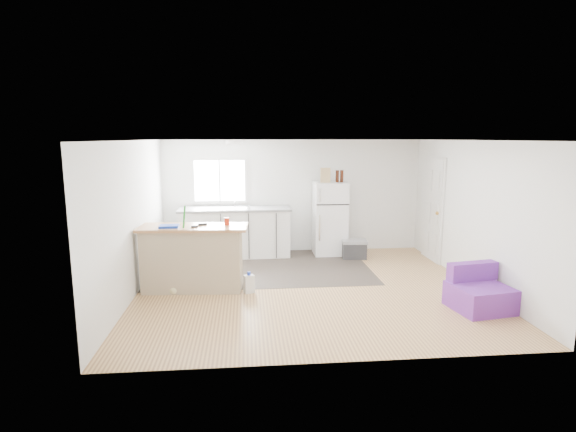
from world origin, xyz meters
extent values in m
cube|color=#90613C|center=(0.00, 0.00, -0.01)|extent=(5.50, 5.00, 0.01)
cube|color=white|center=(0.00, 0.00, 2.40)|extent=(5.50, 5.00, 0.01)
cube|color=white|center=(0.00, 2.50, 1.20)|extent=(5.50, 0.01, 2.40)
cube|color=white|center=(0.00, -2.50, 1.20)|extent=(5.50, 0.01, 2.40)
cube|color=white|center=(-2.75, 0.00, 1.20)|extent=(0.01, 5.00, 2.40)
cube|color=white|center=(2.75, 0.00, 1.20)|extent=(0.01, 5.00, 2.40)
cube|color=#332C26|center=(-0.73, 1.25, 0.00)|extent=(4.05, 2.50, 0.00)
cube|color=white|center=(-1.55, 2.49, 1.55)|extent=(1.18, 0.04, 0.98)
cube|color=white|center=(-1.55, 2.47, 1.55)|extent=(1.05, 0.01, 0.85)
cube|color=white|center=(-1.55, 2.46, 1.55)|extent=(0.03, 0.02, 0.85)
cube|color=white|center=(2.72, 1.55, 1.01)|extent=(0.05, 0.82, 2.03)
cube|color=white|center=(2.73, 1.55, 1.02)|extent=(0.03, 0.92, 2.10)
sphere|color=gold|center=(2.67, 1.23, 1.00)|extent=(0.07, 0.07, 0.07)
cylinder|color=white|center=(-1.20, 1.20, 2.36)|extent=(0.30, 0.30, 0.07)
cube|color=white|center=(-1.24, 2.15, 0.49)|extent=(2.23, 0.72, 0.97)
cube|color=gray|center=(-1.24, 2.15, 1.00)|extent=(2.30, 0.77, 0.04)
cube|color=silver|center=(-1.24, 2.11, 1.00)|extent=(0.62, 0.48, 0.07)
cube|color=tan|center=(-1.87, 0.11, 0.50)|extent=(1.59, 0.66, 1.01)
cube|color=tan|center=(-1.84, 0.11, 1.03)|extent=(1.75, 0.77, 0.05)
cube|color=white|center=(0.75, 2.17, 0.76)|extent=(0.68, 0.64, 1.53)
cube|color=black|center=(0.75, 1.85, 1.10)|extent=(0.68, 0.02, 0.02)
cube|color=silver|center=(0.48, 1.84, 1.30)|extent=(0.03, 0.02, 0.28)
cube|color=silver|center=(0.48, 1.84, 0.63)|extent=(0.03, 0.02, 0.54)
cube|color=#2E2E30|center=(1.19, 1.75, 0.16)|extent=(0.51, 0.37, 0.32)
cube|color=gray|center=(1.19, 1.75, 0.35)|extent=(0.53, 0.39, 0.06)
cube|color=purple|center=(2.32, -1.17, 0.18)|extent=(0.87, 0.83, 0.36)
cube|color=purple|center=(2.32, -0.90, 0.49)|extent=(0.78, 0.30, 0.27)
cube|color=silver|center=(-0.97, -0.14, 0.14)|extent=(0.19, 0.16, 0.29)
cylinder|color=#1A34B9|center=(-0.97, -0.14, 0.32)|extent=(0.07, 0.07, 0.06)
cylinder|color=green|center=(-2.02, 0.04, 0.73)|extent=(0.21, 0.33, 1.37)
sphere|color=beige|center=(-2.16, -0.10, 0.07)|extent=(0.16, 0.16, 0.16)
cylinder|color=red|center=(-1.31, 0.14, 1.11)|extent=(0.10, 0.10, 0.12)
cube|color=blue|center=(-2.21, 0.03, 1.07)|extent=(0.30, 0.23, 0.04)
cube|color=black|center=(-1.71, 0.17, 1.07)|extent=(0.15, 0.10, 0.03)
cube|color=black|center=(-1.81, -0.01, 1.06)|extent=(0.11, 0.06, 0.03)
cube|color=tan|center=(0.63, 2.09, 1.68)|extent=(0.21, 0.12, 0.30)
cylinder|color=#361509|center=(0.88, 2.10, 1.65)|extent=(0.09, 0.09, 0.25)
cylinder|color=#361509|center=(0.98, 2.13, 1.65)|extent=(0.09, 0.09, 0.25)
camera|label=1|loc=(-0.99, -7.01, 2.44)|focal=28.00mm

